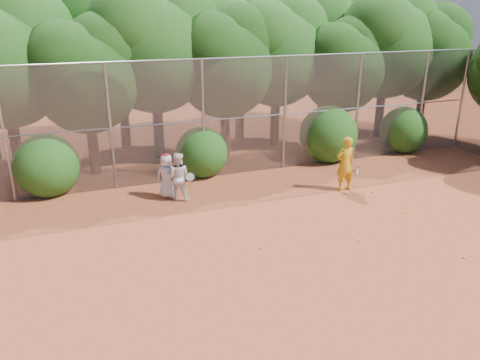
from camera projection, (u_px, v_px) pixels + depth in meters
name	position (u px, v px, depth m)	size (l,w,h in m)	color
ground	(315.00, 251.00, 11.27)	(80.00, 80.00, 0.00)	#A34524
fence_back	(228.00, 117.00, 15.80)	(20.05, 0.09, 4.03)	gray
tree_1	(2.00, 53.00, 15.07)	(4.64, 4.03, 6.35)	black
tree_2	(86.00, 70.00, 15.47)	(3.99, 3.47, 5.47)	black
tree_3	(155.00, 41.00, 16.90)	(4.89, 4.26, 6.70)	black
tree_4	(225.00, 58.00, 17.40)	(4.19, 3.64, 5.73)	black
tree_5	(278.00, 47.00, 18.83)	(4.51, 3.92, 6.17)	black
tree_6	(343.00, 62.00, 18.96)	(3.86, 3.36, 5.29)	black
tree_7	(388.00, 39.00, 20.04)	(4.77, 4.14, 6.53)	black
tree_8	(429.00, 49.00, 20.58)	(4.25, 3.70, 5.82)	black
tree_10	(119.00, 32.00, 18.43)	(5.15, 4.48, 7.06)	black
tree_11	(241.00, 42.00, 19.87)	(4.64, 4.03, 6.35)	black
tree_12	(327.00, 31.00, 21.76)	(5.02, 4.37, 6.88)	black
bush_0	(46.00, 163.00, 14.50)	(2.00, 2.00, 2.00)	#1B4C13
bush_1	(202.00, 150.00, 16.17)	(1.80, 1.80, 1.80)	#1B4C13
bush_2	(328.00, 132.00, 17.74)	(2.20, 2.20, 2.20)	#1B4C13
bush_3	(404.00, 128.00, 18.94)	(1.90, 1.90, 1.90)	#1B4C13
player_yellow	(345.00, 164.00, 14.79)	(0.81, 0.53, 1.76)	gold
player_teen	(167.00, 176.00, 14.28)	(0.81, 0.74, 1.41)	silver
player_white	(178.00, 177.00, 14.07)	(0.93, 0.86, 1.49)	silver
ball_0	(360.00, 241.00, 11.71)	(0.07, 0.07, 0.07)	#DCF22C
ball_1	(348.00, 194.00, 14.69)	(0.07, 0.07, 0.07)	#DCF22C
ball_2	(464.00, 257.00, 10.93)	(0.07, 0.07, 0.07)	#DCF22C
ball_3	(403.00, 213.00, 13.32)	(0.07, 0.07, 0.07)	#DCF22C
ball_4	(261.00, 247.00, 11.38)	(0.07, 0.07, 0.07)	#DCF22C
ball_5	(373.00, 192.00, 14.82)	(0.07, 0.07, 0.07)	#DCF22C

